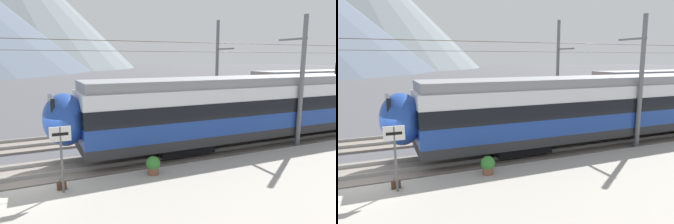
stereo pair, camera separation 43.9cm
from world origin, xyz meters
TOP-DOWN VIEW (x-y plane):
  - ground_plane at (0.00, 0.00)m, footprint 400.00×400.00m
  - track_near at (0.00, 1.23)m, footprint 120.00×3.00m
  - track_far at (0.00, 6.11)m, footprint 120.00×3.00m
  - train_near_platform at (14.42, 1.23)m, footprint 27.31×3.01m
  - catenary_mast_mid at (13.39, -0.29)m, footprint 38.55×1.93m
  - catenary_mast_far_side at (13.59, 7.86)m, footprint 38.55×2.18m
  - platform_sign at (1.08, -1.74)m, footprint 0.70×0.08m
  - handbag_near_sign at (1.04, -1.46)m, footprint 0.32×0.18m
  - potted_plant_platform_edge at (4.52, -1.45)m, footprint 0.58×0.58m

SIDE VIEW (x-z plane):
  - ground_plane at x=0.00m, z-range 0.00..0.00m
  - track_near at x=0.00m, z-range -0.07..0.21m
  - track_far at x=0.00m, z-range -0.07..0.21m
  - handbag_near_sign at x=1.04m, z-range 0.22..0.61m
  - potted_plant_platform_edge at x=4.52m, z-range 0.32..1.06m
  - platform_sign at x=1.08m, z-range 0.82..3.14m
  - train_near_platform at x=14.42m, z-range 0.09..4.36m
  - catenary_mast_mid at x=13.39m, z-range 0.20..7.27m
  - catenary_mast_far_side at x=13.59m, z-range 0.14..7.81m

